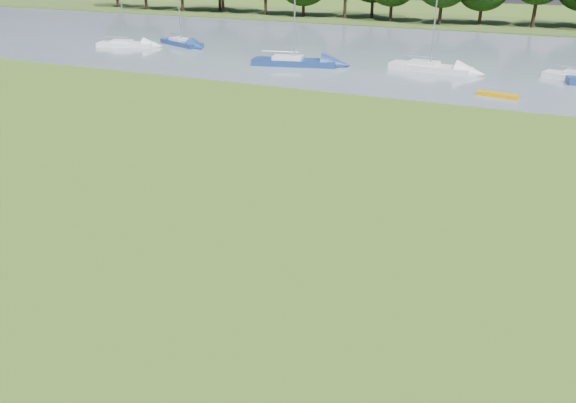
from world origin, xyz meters
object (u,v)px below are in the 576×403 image
at_px(kayak, 498,95).
at_px(sailboat_4, 429,65).
at_px(sailboat_5, 293,60).
at_px(sailboat_6, 125,43).
at_px(sailboat_1, 181,41).

height_order(kayak, sailboat_4, sailboat_4).
height_order(sailboat_4, sailboat_5, sailboat_5).
relative_size(sailboat_5, sailboat_6, 1.39).
bearing_deg(kayak, sailboat_1, 174.10).
xyz_separation_m(kayak, sailboat_1, (-35.87, 11.06, 0.32)).
height_order(kayak, sailboat_5, sailboat_5).
distance_m(sailboat_4, sailboat_5, 12.65).
bearing_deg(sailboat_4, sailboat_6, -172.74).
bearing_deg(sailboat_6, kayak, -26.88).
height_order(sailboat_1, sailboat_4, sailboat_1).
bearing_deg(kayak, sailboat_6, -179.27).
bearing_deg(sailboat_5, sailboat_1, 147.35).
xyz_separation_m(kayak, sailboat_4, (-6.74, 7.89, 0.33)).
xyz_separation_m(sailboat_1, sailboat_4, (29.14, -3.17, 0.01)).
bearing_deg(sailboat_5, sailboat_4, -0.98).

